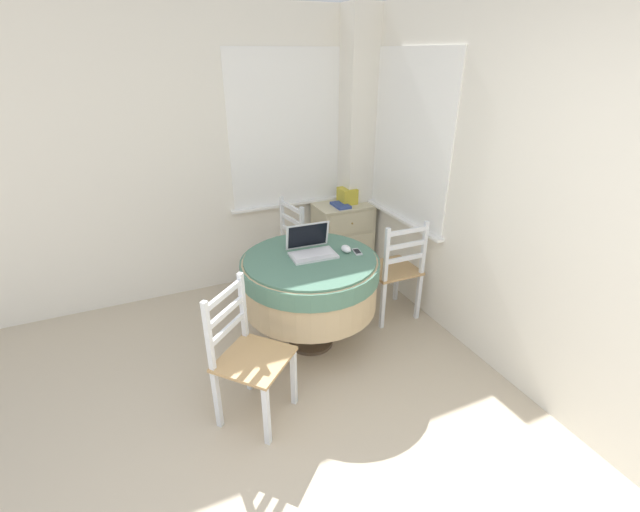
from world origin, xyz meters
The scene contains 11 objects.
corner_room_shell centered at (1.16, 1.90, 1.28)m, with size 4.28×4.86×2.55m.
round_dining_table centered at (0.89, 1.73, 0.59)m, with size 1.04×1.04×0.77m.
laptop centered at (0.92, 1.78, 0.82)m, with size 0.35×0.27×0.22m.
computer_mouse centered at (1.18, 1.70, 0.80)m, with size 0.07×0.10×0.05m.
cell_phone centered at (1.25, 1.66, 0.78)m, with size 0.07×0.12×0.01m.
dining_chair_near_back_window centered at (0.94, 2.57, 0.45)m, with size 0.47×0.48×0.92m.
dining_chair_near_right_window centered at (1.71, 1.80, 0.45)m, with size 0.42×0.41×0.92m.
dining_chair_camera_near centered at (0.24, 1.20, 0.45)m, with size 0.58×0.58×0.92m.
corner_cabinet centered at (1.70, 2.76, 0.38)m, with size 0.58×0.42×0.76m.
storage_box centered at (1.75, 2.77, 0.84)m, with size 0.16×0.18×0.15m.
book_on_cabinet centered at (1.64, 2.70, 0.77)m, with size 0.14×0.22×0.02m.
Camera 1 is at (-0.22, -0.91, 2.16)m, focal length 24.00 mm.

